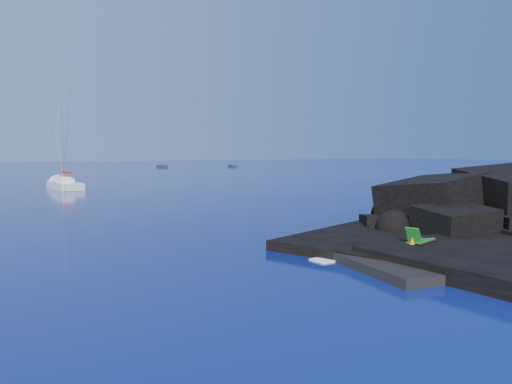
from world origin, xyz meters
TOP-DOWN VIEW (x-y plane):
  - ground at (0.00, 0.00)m, footprint 400.00×400.00m
  - beach at (4.50, 0.50)m, footprint 9.08×6.86m
  - surf_foam at (5.00, 5.00)m, footprint 10.00×8.00m
  - sailboat at (-4.34, 48.27)m, footprint 3.82×11.44m
  - deck_chair at (4.18, 1.41)m, footprint 1.73×1.18m
  - towel at (3.38, -0.04)m, footprint 1.84×1.04m
  - sunbather at (3.38, -0.04)m, footprint 1.70×0.64m
  - marker_cone at (3.51, 1.25)m, footprint 0.49×0.49m
  - distant_boat_a at (28.20, 115.91)m, footprint 1.85×4.67m
  - distant_boat_b at (45.94, 109.39)m, footprint 1.65×4.18m

SIDE VIEW (x-z plane):
  - ground at x=0.00m, z-range 0.00..0.00m
  - beach at x=4.50m, z-range -0.35..0.35m
  - surf_foam at x=5.00m, z-range -0.03..0.03m
  - sailboat at x=-4.34m, z-range -5.88..5.88m
  - distant_boat_a at x=28.20m, z-range -0.30..0.30m
  - distant_boat_b at x=45.94m, z-range -0.27..0.27m
  - towel at x=3.38m, z-range 0.35..0.40m
  - sunbather at x=3.38m, z-range 0.40..0.63m
  - marker_cone at x=3.51m, z-range 0.35..0.94m
  - deck_chair at x=4.18m, z-range 0.35..1.44m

